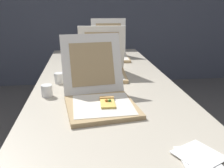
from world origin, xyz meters
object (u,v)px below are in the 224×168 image
object	(u,v)px
pizza_box_middle	(102,69)
cup_white_mid	(59,78)
table	(106,90)
pizza_box_back	(110,53)
cup_white_near_center	(47,91)
cup_white_far	(74,66)
napkin_pile	(197,156)
pizza_box_front	(100,96)

from	to	relation	value
pizza_box_middle	cup_white_mid	bearing A→B (deg)	-153.16
table	pizza_box_back	distance (m)	0.79
cup_white_near_center	cup_white_far	bearing A→B (deg)	76.32
pizza_box_middle	napkin_pile	bearing A→B (deg)	-73.35
napkin_pile	pizza_box_middle	bearing A→B (deg)	103.54
pizza_box_front	pizza_box_middle	xyz separation A→B (m)	(0.06, 0.54, 0.00)
pizza_box_back	cup_white_near_center	bearing A→B (deg)	-114.86
cup_white_mid	cup_white_near_center	distance (m)	0.25
pizza_box_back	cup_white_far	world-z (taller)	pizza_box_back
pizza_box_front	napkin_pile	world-z (taller)	pizza_box_front
pizza_box_back	pizza_box_front	bearing A→B (deg)	-97.83
cup_white_mid	cup_white_far	xyz separation A→B (m)	(0.09, 0.32, 0.00)
table	cup_white_far	size ratio (longest dim) A/B	37.02
pizza_box_front	cup_white_far	distance (m)	0.74
table	cup_white_mid	bearing A→B (deg)	168.52
pizza_box_back	cup_white_mid	xyz separation A→B (m)	(-0.42, -0.71, -0.02)
pizza_box_back	pizza_box_middle	bearing A→B (deg)	-100.65
pizza_box_front	pizza_box_back	world-z (taller)	pizza_box_back
cup_white_mid	cup_white_near_center	xyz separation A→B (m)	(-0.05, -0.24, 0.00)
pizza_box_back	napkin_pile	distance (m)	1.62
pizza_box_middle	cup_white_near_center	xyz separation A→B (m)	(-0.35, -0.37, -0.02)
cup_white_far	cup_white_near_center	xyz separation A→B (m)	(-0.14, -0.56, 0.00)
cup_white_near_center	napkin_pile	world-z (taller)	cup_white_near_center
pizza_box_middle	napkin_pile	world-z (taller)	pizza_box_middle
pizza_box_middle	pizza_box_back	distance (m)	0.59
table	cup_white_far	xyz separation A→B (m)	(-0.22, 0.38, 0.08)
cup_white_far	cup_white_near_center	distance (m)	0.58
cup_white_mid	cup_white_near_center	bearing A→B (deg)	-101.21
table	cup_white_near_center	bearing A→B (deg)	-153.00
table	cup_white_mid	world-z (taller)	cup_white_mid
cup_white_mid	napkin_pile	bearing A→B (deg)	-58.82
pizza_box_front	napkin_pile	size ratio (longest dim) A/B	2.68
cup_white_far	napkin_pile	distance (m)	1.31
pizza_box_front	table	bearing A→B (deg)	71.49
pizza_box_back	napkin_pile	size ratio (longest dim) A/B	2.00
table	napkin_pile	bearing A→B (deg)	-74.02
pizza_box_middle	cup_white_near_center	distance (m)	0.51
pizza_box_front	cup_white_near_center	xyz separation A→B (m)	(-0.29, 0.16, -0.02)
table	cup_white_near_center	world-z (taller)	cup_white_near_center
pizza_box_middle	pizza_box_back	size ratio (longest dim) A/B	0.95
table	cup_white_near_center	xyz separation A→B (m)	(-0.35, -0.18, 0.08)
pizza_box_middle	cup_white_near_center	world-z (taller)	pizza_box_middle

